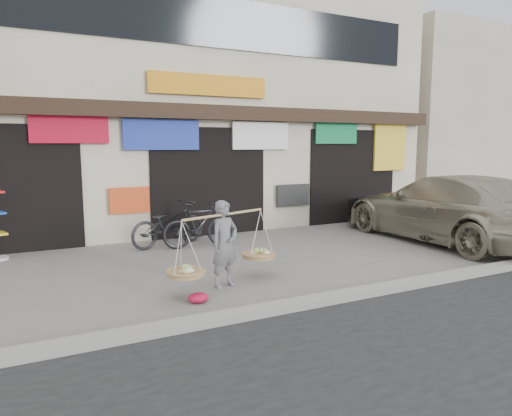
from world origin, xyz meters
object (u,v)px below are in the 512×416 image
bike_1 (199,225)px  suv (446,208)px  street_vendor (225,248)px  bike_2 (168,224)px

bike_1 → suv: (5.41, -2.00, 0.29)m
street_vendor → bike_1: (0.62, 2.92, -0.13)m
street_vendor → bike_1: size_ratio=1.22×
street_vendor → suv: bearing=-10.0°
suv → street_vendor: bearing=9.9°
suv → bike_2: bearing=-21.0°
bike_1 → street_vendor: bearing=169.5°
bike_1 → suv: suv is taller
bike_1 → suv: 5.78m
bike_1 → bike_2: bike_1 is taller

